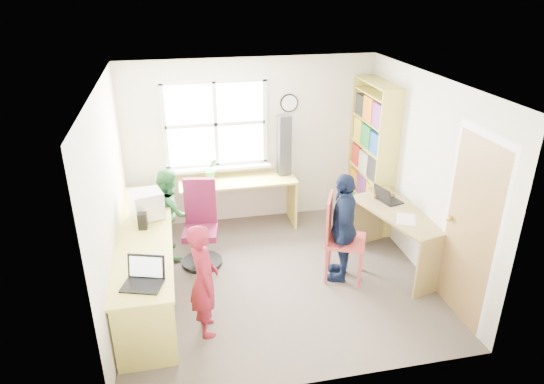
{
  "coord_description": "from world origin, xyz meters",
  "views": [
    {
      "loc": [
        -1.08,
        -4.87,
        3.41
      ],
      "look_at": [
        0.0,
        0.25,
        1.05
      ],
      "focal_mm": 32.0,
      "sensor_mm": 36.0,
      "label": 1
    }
  ],
  "objects_px": {
    "swivel_chair": "(201,228)",
    "cd_tower": "(284,145)",
    "right_desk": "(400,227)",
    "person_red": "(204,280)",
    "crt_monitor": "(147,205)",
    "bookshelf": "(371,159)",
    "l_desk": "(165,272)",
    "person_green": "(171,212)",
    "wooden_chair": "(339,235)",
    "laptop_right": "(387,198)",
    "potted_plant": "(211,169)",
    "person_navy": "(343,227)",
    "laptop_left": "(144,277)"
  },
  "relations": [
    {
      "from": "laptop_right",
      "to": "wooden_chair",
      "type": "bearing_deg",
      "value": 101.38
    },
    {
      "from": "wooden_chair",
      "to": "laptop_right",
      "type": "bearing_deg",
      "value": 50.53
    },
    {
      "from": "potted_plant",
      "to": "person_green",
      "type": "bearing_deg",
      "value": -135.2
    },
    {
      "from": "l_desk",
      "to": "laptop_left",
      "type": "xyz_separation_m",
      "value": [
        -0.16,
        -0.61,
        0.35
      ]
    },
    {
      "from": "person_green",
      "to": "person_red",
      "type": "bearing_deg",
      "value": -177.57
    },
    {
      "from": "right_desk",
      "to": "person_green",
      "type": "xyz_separation_m",
      "value": [
        -2.77,
        0.91,
        0.04
      ]
    },
    {
      "from": "cd_tower",
      "to": "crt_monitor",
      "type": "bearing_deg",
      "value": -157.43
    },
    {
      "from": "right_desk",
      "to": "bookshelf",
      "type": "distance_m",
      "value": 1.3
    },
    {
      "from": "right_desk",
      "to": "person_red",
      "type": "height_order",
      "value": "person_red"
    },
    {
      "from": "swivel_chair",
      "to": "potted_plant",
      "type": "height_order",
      "value": "swivel_chair"
    },
    {
      "from": "person_green",
      "to": "bookshelf",
      "type": "bearing_deg",
      "value": -91.62
    },
    {
      "from": "person_navy",
      "to": "potted_plant",
      "type": "bearing_deg",
      "value": -114.62
    },
    {
      "from": "crt_monitor",
      "to": "potted_plant",
      "type": "xyz_separation_m",
      "value": [
        0.86,
        1.0,
        -0.01
      ]
    },
    {
      "from": "right_desk",
      "to": "person_red",
      "type": "xyz_separation_m",
      "value": [
        -2.47,
        -0.73,
        0.06
      ]
    },
    {
      "from": "crt_monitor",
      "to": "laptop_right",
      "type": "height_order",
      "value": "crt_monitor"
    },
    {
      "from": "right_desk",
      "to": "swivel_chair",
      "type": "height_order",
      "value": "swivel_chair"
    },
    {
      "from": "l_desk",
      "to": "laptop_right",
      "type": "relative_size",
      "value": 7.95
    },
    {
      "from": "right_desk",
      "to": "cd_tower",
      "type": "height_order",
      "value": "cd_tower"
    },
    {
      "from": "laptop_left",
      "to": "laptop_right",
      "type": "relative_size",
      "value": 1.18
    },
    {
      "from": "l_desk",
      "to": "bookshelf",
      "type": "xyz_separation_m",
      "value": [
        2.96,
        1.47,
        0.55
      ]
    },
    {
      "from": "bookshelf",
      "to": "swivel_chair",
      "type": "xyz_separation_m",
      "value": [
        -2.5,
        -0.59,
        -0.53
      ]
    },
    {
      "from": "laptop_left",
      "to": "person_red",
      "type": "distance_m",
      "value": 0.6
    },
    {
      "from": "l_desk",
      "to": "potted_plant",
      "type": "bearing_deg",
      "value": 68.33
    },
    {
      "from": "right_desk",
      "to": "laptop_right",
      "type": "xyz_separation_m",
      "value": [
        -0.07,
        0.3,
        0.26
      ]
    },
    {
      "from": "laptop_right",
      "to": "person_navy",
      "type": "xyz_separation_m",
      "value": [
        -0.71,
        -0.38,
        -0.14
      ]
    },
    {
      "from": "swivel_chair",
      "to": "cd_tower",
      "type": "height_order",
      "value": "cd_tower"
    },
    {
      "from": "l_desk",
      "to": "person_green",
      "type": "xyz_separation_m",
      "value": [
        0.1,
        1.16,
        0.14
      ]
    },
    {
      "from": "crt_monitor",
      "to": "person_green",
      "type": "xyz_separation_m",
      "value": [
        0.26,
        0.4,
        -0.33
      ]
    },
    {
      "from": "potted_plant",
      "to": "person_red",
      "type": "distance_m",
      "value": 2.28
    },
    {
      "from": "laptop_right",
      "to": "person_green",
      "type": "xyz_separation_m",
      "value": [
        -2.7,
        0.61,
        -0.22
      ]
    },
    {
      "from": "laptop_left",
      "to": "laptop_right",
      "type": "height_order",
      "value": "laptop_left"
    },
    {
      "from": "laptop_right",
      "to": "person_navy",
      "type": "height_order",
      "value": "person_navy"
    },
    {
      "from": "cd_tower",
      "to": "person_navy",
      "type": "distance_m",
      "value": 1.72
    },
    {
      "from": "l_desk",
      "to": "crt_monitor",
      "type": "bearing_deg",
      "value": 101.71
    },
    {
      "from": "cd_tower",
      "to": "person_navy",
      "type": "xyz_separation_m",
      "value": [
        0.34,
        -1.61,
        -0.51
      ]
    },
    {
      "from": "swivel_chair",
      "to": "cd_tower",
      "type": "distance_m",
      "value": 1.72
    },
    {
      "from": "laptop_left",
      "to": "person_navy",
      "type": "bearing_deg",
      "value": 37.0
    },
    {
      "from": "swivel_chair",
      "to": "person_navy",
      "type": "bearing_deg",
      "value": -13.95
    },
    {
      "from": "potted_plant",
      "to": "person_red",
      "type": "bearing_deg",
      "value": -97.71
    },
    {
      "from": "right_desk",
      "to": "laptop_right",
      "type": "height_order",
      "value": "laptop_right"
    },
    {
      "from": "swivel_chair",
      "to": "person_green",
      "type": "xyz_separation_m",
      "value": [
        -0.36,
        0.28,
        0.12
      ]
    },
    {
      "from": "l_desk",
      "to": "person_green",
      "type": "bearing_deg",
      "value": 85.17
    },
    {
      "from": "bookshelf",
      "to": "swivel_chair",
      "type": "distance_m",
      "value": 2.62
    },
    {
      "from": "swivel_chair",
      "to": "potted_plant",
      "type": "relative_size",
      "value": 3.36
    },
    {
      "from": "potted_plant",
      "to": "bookshelf",
      "type": "bearing_deg",
      "value": -7.24
    },
    {
      "from": "crt_monitor",
      "to": "potted_plant",
      "type": "distance_m",
      "value": 1.32
    },
    {
      "from": "cd_tower",
      "to": "bookshelf",
      "type": "bearing_deg",
      "value": -19.65
    },
    {
      "from": "bookshelf",
      "to": "potted_plant",
      "type": "height_order",
      "value": "bookshelf"
    },
    {
      "from": "laptop_right",
      "to": "l_desk",
      "type": "bearing_deg",
      "value": 86.2
    },
    {
      "from": "right_desk",
      "to": "laptop_right",
      "type": "distance_m",
      "value": 0.41
    }
  ]
}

